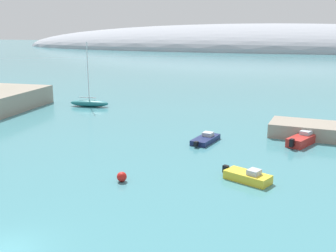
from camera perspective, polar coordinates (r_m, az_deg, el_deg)
name	(u,v)px	position (r m, az deg, el deg)	size (l,w,h in m)	color
distant_ridge	(271,49)	(228.04, 14.32, 10.53)	(286.09, 87.08, 26.23)	#999EA8
sailboat_teal_near_shore	(89,103)	(62.42, -11.02, 3.24)	(6.11, 2.06, 9.63)	#1E6B70
motorboat_yellow_foreground	(248,176)	(32.67, 11.14, -6.98)	(4.07, 3.02, 1.08)	yellow
motorboat_red_alongside_breakwater	(303,140)	(44.04, 18.43, -1.82)	(3.53, 4.87, 1.29)	red
motorboat_navy_outer	(206,139)	(42.79, 5.31, -1.85)	(2.70, 4.66, 0.92)	navy
mooring_buoy_red	(122,177)	(32.18, -6.53, -7.11)	(0.79, 0.79, 0.79)	red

